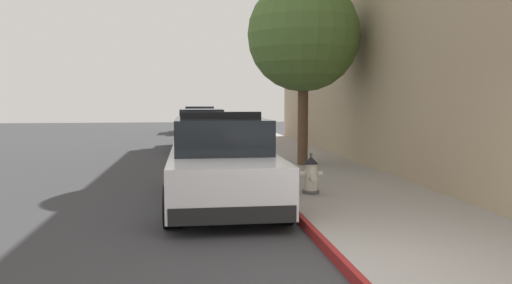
# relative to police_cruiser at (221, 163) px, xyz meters

# --- Properties ---
(ground_plane) EXTENTS (29.23, 60.00, 0.20)m
(ground_plane) POSITION_rel_police_cruiser_xyz_m (-3.37, 5.48, -0.84)
(ground_plane) COLOR #353538
(sidewalk_pavement) EXTENTS (2.99, 60.00, 0.14)m
(sidewalk_pavement) POSITION_rel_police_cruiser_xyz_m (2.63, 5.48, -0.67)
(sidewalk_pavement) COLOR gray
(sidewalk_pavement) RESTS_ON ground
(curb_painted_edge) EXTENTS (0.08, 60.00, 0.14)m
(curb_painted_edge) POSITION_rel_police_cruiser_xyz_m (1.09, 5.48, -0.67)
(curb_painted_edge) COLOR maroon
(curb_painted_edge) RESTS_ON ground
(storefront_building) EXTENTS (5.87, 24.22, 6.79)m
(storefront_building) POSITION_rel_police_cruiser_xyz_m (6.94, 3.26, 2.66)
(storefront_building) COLOR tan
(storefront_building) RESTS_ON ground
(police_cruiser) EXTENTS (1.94, 4.84, 1.68)m
(police_cruiser) POSITION_rel_police_cruiser_xyz_m (0.00, 0.00, 0.00)
(police_cruiser) COLOR white
(police_cruiser) RESTS_ON ground
(parked_car_silver_ahead) EXTENTS (1.94, 4.84, 1.56)m
(parked_car_silver_ahead) POSITION_rel_police_cruiser_xyz_m (-0.10, 10.49, -0.00)
(parked_car_silver_ahead) COLOR navy
(parked_car_silver_ahead) RESTS_ON ground
(parked_car_dark_far) EXTENTS (1.94, 4.84, 1.56)m
(parked_car_dark_far) POSITION_rel_police_cruiser_xyz_m (0.04, 20.90, -0.00)
(parked_car_dark_far) COLOR #B2B5BA
(parked_car_dark_far) RESTS_ON ground
(fire_hydrant) EXTENTS (0.44, 0.40, 0.76)m
(fire_hydrant) POSITION_rel_police_cruiser_xyz_m (1.69, -0.04, -0.25)
(fire_hydrant) COLOR #4C4C51
(fire_hydrant) RESTS_ON sidewalk_pavement
(street_tree) EXTENTS (3.02, 3.02, 5.01)m
(street_tree) POSITION_rel_police_cruiser_xyz_m (2.49, 4.14, 2.88)
(street_tree) COLOR brown
(street_tree) RESTS_ON sidewalk_pavement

